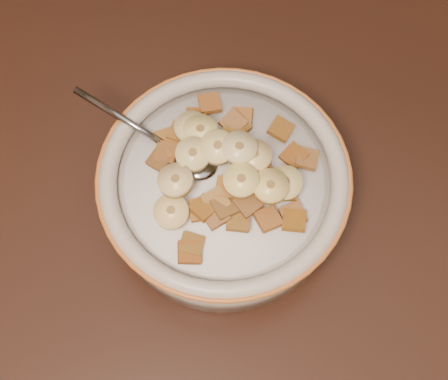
% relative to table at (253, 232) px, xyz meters
% --- Properties ---
extents(floor, '(4.00, 4.50, 0.10)m').
position_rel_table_xyz_m(floor, '(0.00, 0.00, -0.78)').
color(floor, '#422816').
rests_on(floor, ground).
extents(table, '(1.43, 0.95, 0.04)m').
position_rel_table_xyz_m(table, '(0.00, 0.00, 0.00)').
color(table, black).
rests_on(table, floor).
extents(cereal_bowl, '(0.22, 0.22, 0.05)m').
position_rel_table_xyz_m(cereal_bowl, '(-0.04, 0.01, 0.05)').
color(cereal_bowl, '#B6B1AB').
rests_on(cereal_bowl, table).
extents(milk, '(0.18, 0.18, 0.00)m').
position_rel_table_xyz_m(milk, '(-0.04, 0.01, 0.07)').
color(milk, white).
rests_on(milk, cereal_bowl).
extents(spoon, '(0.06, 0.05, 0.01)m').
position_rel_table_xyz_m(spoon, '(-0.07, 0.01, 0.08)').
color(spoon, gray).
rests_on(spoon, cereal_bowl).
extents(cereal_square_0, '(0.03, 0.03, 0.01)m').
position_rel_table_xyz_m(cereal_square_0, '(-0.09, 0.02, 0.08)').
color(cereal_square_0, brown).
rests_on(cereal_square_0, milk).
extents(cereal_square_1, '(0.03, 0.03, 0.01)m').
position_rel_table_xyz_m(cereal_square_1, '(0.02, 0.02, 0.08)').
color(cereal_square_1, olive).
rests_on(cereal_square_1, milk).
extents(cereal_square_2, '(0.03, 0.03, 0.01)m').
position_rel_table_xyz_m(cereal_square_2, '(-0.01, 0.03, 0.09)').
color(cereal_square_2, brown).
rests_on(cereal_square_2, milk).
extents(cereal_square_3, '(0.02, 0.02, 0.01)m').
position_rel_table_xyz_m(cereal_square_3, '(-0.09, 0.01, 0.08)').
color(cereal_square_3, brown).
rests_on(cereal_square_3, milk).
extents(cereal_square_4, '(0.03, 0.03, 0.01)m').
position_rel_table_xyz_m(cereal_square_4, '(0.03, 0.00, 0.08)').
color(cereal_square_4, brown).
rests_on(cereal_square_4, milk).
extents(cereal_square_5, '(0.02, 0.02, 0.01)m').
position_rel_table_xyz_m(cereal_square_5, '(-0.01, 0.08, 0.08)').
color(cereal_square_5, brown).
rests_on(cereal_square_5, milk).
extents(cereal_square_6, '(0.03, 0.03, 0.01)m').
position_rel_table_xyz_m(cereal_square_6, '(-0.05, 0.06, 0.09)').
color(cereal_square_6, brown).
rests_on(cereal_square_6, milk).
extents(cereal_square_7, '(0.03, 0.03, 0.01)m').
position_rel_table_xyz_m(cereal_square_7, '(-0.03, -0.00, 0.09)').
color(cereal_square_7, '#93501B').
rests_on(cereal_square_7, milk).
extents(cereal_square_8, '(0.03, 0.03, 0.01)m').
position_rel_table_xyz_m(cereal_square_8, '(0.01, 0.02, 0.09)').
color(cereal_square_8, brown).
rests_on(cereal_square_8, milk).
extents(cereal_square_9, '(0.02, 0.02, 0.01)m').
position_rel_table_xyz_m(cereal_square_9, '(0.02, 0.06, 0.08)').
color(cereal_square_9, brown).
rests_on(cereal_square_9, milk).
extents(cereal_square_10, '(0.03, 0.03, 0.01)m').
position_rel_table_xyz_m(cereal_square_10, '(-0.08, 0.07, 0.08)').
color(cereal_square_10, brown).
rests_on(cereal_square_10, milk).
extents(cereal_square_11, '(0.03, 0.03, 0.01)m').
position_rel_table_xyz_m(cereal_square_11, '(-0.09, 0.05, 0.08)').
color(cereal_square_11, '#994D1A').
rests_on(cereal_square_11, milk).
extents(cereal_square_12, '(0.03, 0.03, 0.01)m').
position_rel_table_xyz_m(cereal_square_12, '(-0.04, -0.03, 0.09)').
color(cereal_square_12, brown).
rests_on(cereal_square_12, milk).
extents(cereal_square_13, '(0.02, 0.02, 0.01)m').
position_rel_table_xyz_m(cereal_square_13, '(-0.09, 0.03, 0.08)').
color(cereal_square_13, brown).
rests_on(cereal_square_13, milk).
extents(cereal_square_14, '(0.03, 0.03, 0.01)m').
position_rel_table_xyz_m(cereal_square_14, '(-0.03, -0.03, 0.09)').
color(cereal_square_14, '#996236').
rests_on(cereal_square_14, milk).
extents(cereal_square_15, '(0.03, 0.03, 0.01)m').
position_rel_table_xyz_m(cereal_square_15, '(-0.03, -0.02, 0.09)').
color(cereal_square_15, olive).
rests_on(cereal_square_15, milk).
extents(cereal_square_16, '(0.03, 0.03, 0.01)m').
position_rel_table_xyz_m(cereal_square_16, '(-0.00, -0.01, 0.09)').
color(cereal_square_16, brown).
rests_on(cereal_square_16, milk).
extents(cereal_square_17, '(0.03, 0.03, 0.01)m').
position_rel_table_xyz_m(cereal_square_17, '(-0.05, 0.06, 0.08)').
color(cereal_square_17, brown).
rests_on(cereal_square_17, milk).
extents(cereal_square_18, '(0.03, 0.03, 0.01)m').
position_rel_table_xyz_m(cereal_square_18, '(-0.10, 0.02, 0.08)').
color(cereal_square_18, brown).
rests_on(cereal_square_18, milk).
extents(cereal_square_19, '(0.02, 0.02, 0.01)m').
position_rel_table_xyz_m(cereal_square_19, '(-0.10, 0.00, 0.08)').
color(cereal_square_19, brown).
rests_on(cereal_square_19, milk).
extents(cereal_square_20, '(0.03, 0.03, 0.01)m').
position_rel_table_xyz_m(cereal_square_20, '(-0.05, 0.07, 0.08)').
color(cereal_square_20, '#9D5E22').
rests_on(cereal_square_20, milk).
extents(cereal_square_21, '(0.03, 0.03, 0.01)m').
position_rel_table_xyz_m(cereal_square_21, '(-0.01, -0.03, 0.09)').
color(cereal_square_21, olive).
rests_on(cereal_square_21, milk).
extents(cereal_square_22, '(0.03, 0.03, 0.01)m').
position_rel_table_xyz_m(cereal_square_22, '(-0.04, -0.03, 0.09)').
color(cereal_square_22, brown).
rests_on(cereal_square_22, milk).
extents(cereal_square_23, '(0.02, 0.02, 0.01)m').
position_rel_table_xyz_m(cereal_square_23, '(-0.04, -0.06, 0.08)').
color(cereal_square_23, olive).
rests_on(cereal_square_23, milk).
extents(cereal_square_24, '(0.02, 0.02, 0.01)m').
position_rel_table_xyz_m(cereal_square_24, '(-0.05, 0.05, 0.09)').
color(cereal_square_24, '#95671C').
rests_on(cereal_square_24, milk).
extents(cereal_square_25, '(0.03, 0.03, 0.01)m').
position_rel_table_xyz_m(cereal_square_25, '(-0.03, -0.07, 0.08)').
color(cereal_square_25, brown).
rests_on(cereal_square_25, milk).
extents(cereal_square_26, '(0.03, 0.03, 0.01)m').
position_rel_table_xyz_m(cereal_square_26, '(-0.02, -0.02, 0.09)').
color(cereal_square_26, brown).
rests_on(cereal_square_26, milk).
extents(cereal_square_27, '(0.03, 0.03, 0.01)m').
position_rel_table_xyz_m(cereal_square_27, '(0.04, -0.00, 0.08)').
color(cereal_square_27, '#926518').
rests_on(cereal_square_27, milk).
extents(cereal_square_28, '(0.03, 0.03, 0.01)m').
position_rel_table_xyz_m(cereal_square_28, '(0.02, -0.01, 0.08)').
color(cereal_square_28, '#9A5D25').
rests_on(cereal_square_28, milk).
extents(cereal_square_29, '(0.03, 0.03, 0.01)m').
position_rel_table_xyz_m(cereal_square_29, '(0.01, 0.06, 0.08)').
color(cereal_square_29, '#643610').
rests_on(cereal_square_29, milk).
extents(banana_slice_0, '(0.04, 0.04, 0.01)m').
position_rel_table_xyz_m(banana_slice_0, '(-0.07, 0.04, 0.10)').
color(banana_slice_0, '#EFE376').
rests_on(banana_slice_0, milk).
extents(banana_slice_1, '(0.04, 0.04, 0.01)m').
position_rel_table_xyz_m(banana_slice_1, '(-0.05, 0.02, 0.11)').
color(banana_slice_1, '#FFE7A5').
rests_on(banana_slice_1, milk).
extents(banana_slice_2, '(0.04, 0.04, 0.01)m').
position_rel_table_xyz_m(banana_slice_2, '(0.01, 0.01, 0.10)').
color(banana_slice_2, '#E8C374').
rests_on(banana_slice_2, milk).
extents(banana_slice_3, '(0.04, 0.04, 0.01)m').
position_rel_table_xyz_m(banana_slice_3, '(-0.08, 0.04, 0.09)').
color(banana_slice_3, tan).
rests_on(banana_slice_3, milk).
extents(banana_slice_4, '(0.04, 0.04, 0.01)m').
position_rel_table_xyz_m(banana_slice_4, '(-0.02, 0.03, 0.10)').
color(banana_slice_4, tan).
rests_on(banana_slice_4, milk).
extents(banana_slice_5, '(0.04, 0.04, 0.01)m').
position_rel_table_xyz_m(banana_slice_5, '(-0.07, -0.02, 0.10)').
color(banana_slice_5, tan).
rests_on(banana_slice_5, milk).
extents(banana_slice_6, '(0.04, 0.04, 0.02)m').
position_rel_table_xyz_m(banana_slice_6, '(-0.06, -0.04, 0.09)').
color(banana_slice_6, '#F2CC7C').
rests_on(banana_slice_6, milk).
extents(banana_slice_7, '(0.04, 0.04, 0.01)m').
position_rel_table_xyz_m(banana_slice_7, '(-0.02, 0.00, 0.11)').
color(banana_slice_7, '#F5E57C').
rests_on(banana_slice_7, milk).
extents(banana_slice_8, '(0.04, 0.04, 0.01)m').
position_rel_table_xyz_m(banana_slice_8, '(-0.03, 0.03, 0.11)').
color(banana_slice_8, '#FFE6A8').
rests_on(banana_slice_8, milk).
extents(banana_slice_9, '(0.04, 0.04, 0.01)m').
position_rel_table_xyz_m(banana_slice_9, '(0.02, 0.02, 0.09)').
color(banana_slice_9, '#D7CF81').
rests_on(banana_slice_9, milk).
extents(banana_slice_10, '(0.04, 0.04, 0.01)m').
position_rel_table_xyz_m(banana_slice_10, '(-0.07, 0.01, 0.10)').
color(banana_slice_10, beige).
rests_on(banana_slice_10, milk).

